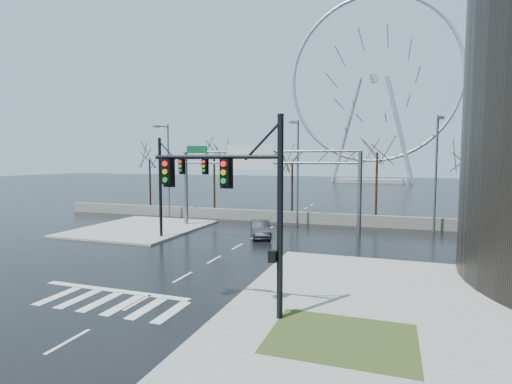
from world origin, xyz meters
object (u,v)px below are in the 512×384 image
at_px(signal_mast_far, 172,178).
at_px(signal_mast_near, 246,196).
at_px(sign_gantry, 262,172).
at_px(ferris_wheel, 373,86).
at_px(car, 260,229).

bearing_deg(signal_mast_far, signal_mast_near, -49.74).
distance_m(signal_mast_near, signal_mast_far, 17.03).
xyz_separation_m(signal_mast_far, sign_gantry, (5.49, 6.00, 0.35)).
relative_size(ferris_wheel, car, 12.27).
xyz_separation_m(signal_mast_near, ferris_wheel, (-0.14, 99.04, 21.26)).
distance_m(sign_gantry, ferris_wheel, 82.91).
bearing_deg(signal_mast_near, car, 106.36).
bearing_deg(sign_gantry, car, -74.68).
distance_m(ferris_wheel, car, 87.05).
bearing_deg(ferris_wheel, car, -93.12).
bearing_deg(sign_gantry, signal_mast_far, -132.47).
distance_m(signal_mast_near, ferris_wheel, 101.29).
bearing_deg(sign_gantry, ferris_wheel, 86.16).
height_order(signal_mast_near, ferris_wheel, ferris_wheel).
height_order(signal_mast_far, car, signal_mast_far).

